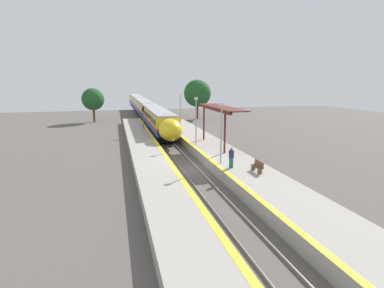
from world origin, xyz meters
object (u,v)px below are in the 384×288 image
(railway_signal, at_px, (143,118))
(lamppost_mid, at_px, (196,118))
(train, at_px, (144,107))
(lamppost_far, at_px, (180,111))
(platform_bench, at_px, (258,166))
(person_waiting, at_px, (231,157))
(lamppost_near, at_px, (221,129))

(railway_signal, relative_size, lamppost_mid, 0.82)
(train, height_order, lamppost_far, lamppost_far)
(platform_bench, xyz_separation_m, person_waiting, (-1.56, 1.57, 0.40))
(platform_bench, relative_size, lamppost_mid, 0.28)
(person_waiting, relative_size, lamppost_far, 0.32)
(person_waiting, height_order, lamppost_far, lamppost_far)
(platform_bench, height_order, lamppost_mid, lamppost_mid)
(person_waiting, relative_size, lamppost_mid, 0.32)
(platform_bench, distance_m, lamppost_far, 19.34)
(railway_signal, distance_m, lamppost_mid, 13.57)
(railway_signal, bearing_deg, person_waiting, -77.50)
(train, relative_size, person_waiting, 41.61)
(lamppost_near, bearing_deg, lamppost_far, 90.00)
(platform_bench, bearing_deg, person_waiting, 134.82)
(train, xyz_separation_m, lamppost_far, (2.26, -28.16, 1.81))
(platform_bench, relative_size, lamppost_far, 0.28)
(lamppost_far, bearing_deg, lamppost_near, -90.00)
(train, height_order, railway_signal, railway_signal)
(platform_bench, bearing_deg, lamppost_near, 122.86)
(platform_bench, distance_m, railway_signal, 24.65)
(person_waiting, relative_size, railway_signal, 0.40)
(railway_signal, bearing_deg, platform_bench, -74.75)
(railway_signal, bearing_deg, lamppost_mid, -70.35)
(person_waiting, distance_m, lamppost_far, 17.64)
(train, height_order, lamppost_mid, lamppost_mid)
(train, bearing_deg, person_waiting, -86.70)
(lamppost_near, distance_m, lamppost_far, 16.08)
(train, bearing_deg, railway_signal, -95.55)
(lamppost_near, bearing_deg, railway_signal, 102.34)
(person_waiting, relative_size, lamppost_near, 0.32)
(person_waiting, xyz_separation_m, railway_signal, (-4.92, 22.19, 0.78))
(platform_bench, bearing_deg, railway_signal, 105.25)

